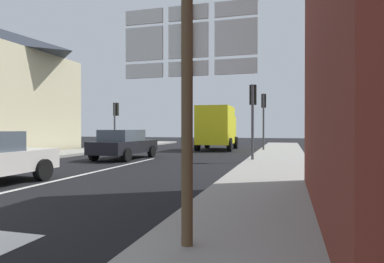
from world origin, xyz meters
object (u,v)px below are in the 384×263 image
at_px(delivery_truck, 217,127).
at_px(traffic_light_far_right, 264,109).
at_px(sedan_far, 124,144).
at_px(traffic_light_near_right, 253,105).
at_px(route_sign_post, 188,91).
at_px(traffic_light_far_left, 116,115).

relative_size(delivery_truck, traffic_light_far_right, 1.33).
bearing_deg(sedan_far, traffic_light_near_right, 1.01).
bearing_deg(traffic_light_near_right, delivery_truck, 112.14).
bearing_deg(route_sign_post, traffic_light_near_right, 91.76).
distance_m(sedan_far, traffic_light_far_left, 7.19).
height_order(traffic_light_far_right, traffic_light_near_right, traffic_light_far_right).
bearing_deg(delivery_truck, sedan_far, -110.33).
height_order(sedan_far, route_sign_post, route_sign_post).
xyz_separation_m(route_sign_post, traffic_light_near_right, (-0.36, 11.63, 0.60)).
relative_size(delivery_truck, route_sign_post, 1.58).
relative_size(traffic_light_far_right, traffic_light_far_left, 1.14).
bearing_deg(route_sign_post, traffic_light_far_left, 120.87).
distance_m(sedan_far, delivery_truck, 8.90).
relative_size(sedan_far, traffic_light_near_right, 1.22).
xyz_separation_m(delivery_truck, traffic_light_near_right, (3.33, -8.19, 0.95)).
bearing_deg(sedan_far, route_sign_post, -59.59).
bearing_deg(traffic_light_far_right, delivery_truck, 162.43).
relative_size(sedan_far, route_sign_post, 1.34).
relative_size(sedan_far, traffic_light_far_right, 1.13).
bearing_deg(delivery_truck, traffic_light_far_left, -160.71).
relative_size(route_sign_post, traffic_light_near_right, 0.91).
distance_m(delivery_truck, traffic_light_near_right, 8.89).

